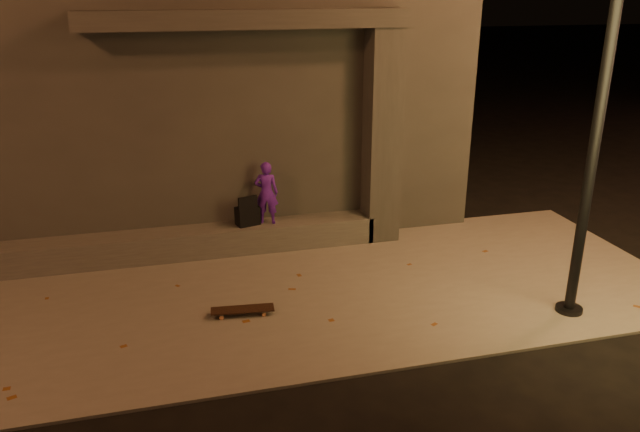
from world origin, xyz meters
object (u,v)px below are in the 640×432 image
object	(u,v)px
column	(382,138)
street_lamp_0	(617,4)
skateboard	(243,310)
skateboarder	(266,193)
backpack	(247,214)

from	to	relation	value
column	street_lamp_0	world-z (taller)	street_lamp_0
column	skateboard	bearing A→B (deg)	-141.00
skateboarder	skateboard	xyz separation A→B (m)	(-0.75, -2.23, -0.90)
skateboard	street_lamp_0	xyz separation A→B (m)	(4.37, -1.02, 3.93)
backpack	skateboard	xyz separation A→B (m)	(-0.42, -2.23, -0.55)
column	skateboard	size ratio (longest dim) A/B	4.13
skateboard	column	bearing A→B (deg)	44.88
backpack	skateboarder	bearing A→B (deg)	-15.76
skateboarder	street_lamp_0	world-z (taller)	street_lamp_0
column	skateboarder	distance (m)	2.16
column	skateboard	xyz separation A→B (m)	(-2.75, -2.23, -1.72)
skateboarder	backpack	size ratio (longest dim) A/B	2.02
column	street_lamp_0	size ratio (longest dim) A/B	0.50
column	skateboarder	xyz separation A→B (m)	(-2.00, 0.00, -0.82)
skateboarder	backpack	distance (m)	0.48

